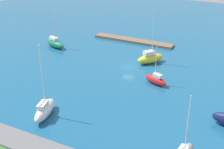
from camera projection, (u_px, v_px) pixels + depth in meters
name	position (u px, v px, depth m)	size (l,w,h in m)	color
water	(128.00, 67.00, 71.54)	(160.00, 160.00, 0.00)	#19567F
pier_dock	(133.00, 41.00, 87.52)	(22.91, 3.07, 0.64)	brown
breakwater	(29.00, 147.00, 44.16)	(69.42, 3.96, 1.34)	slate
sailboat_red_along_channel	(156.00, 80.00, 63.23)	(5.49, 3.29, 9.10)	red
sailboat_white_inner_mooring	(45.00, 110.00, 52.21)	(3.77, 7.31, 12.64)	white
sailboat_yellow_off_beacon	(150.00, 58.00, 73.18)	(5.89, 6.89, 12.97)	yellow
sailboat_green_outer_mooring	(55.00, 43.00, 83.06)	(7.23, 4.37, 10.19)	#19724C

